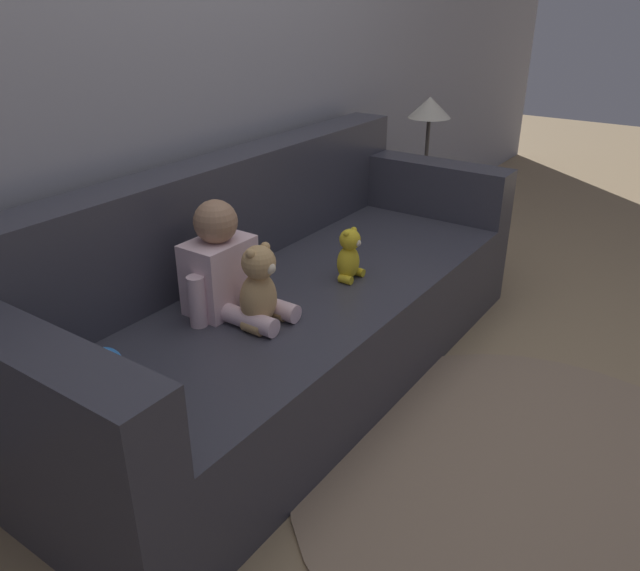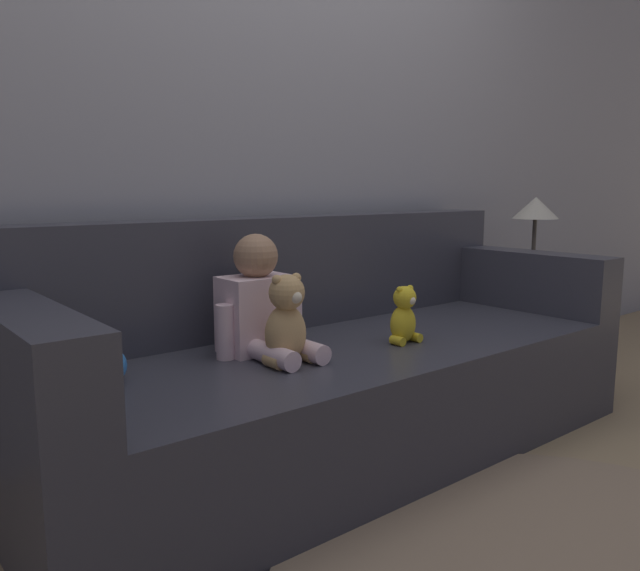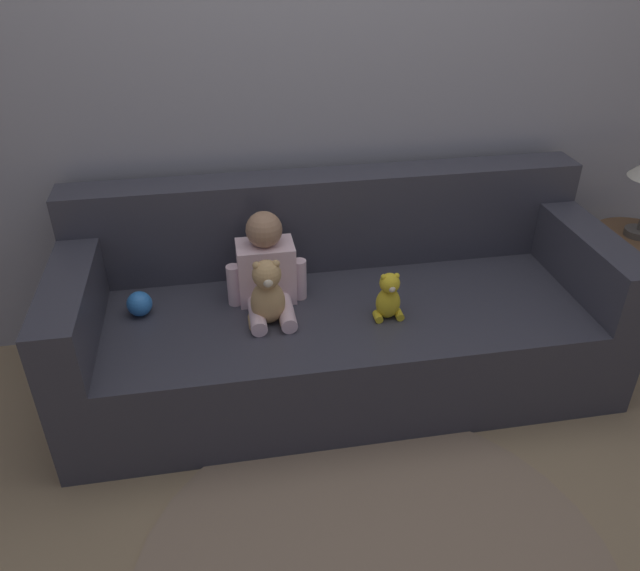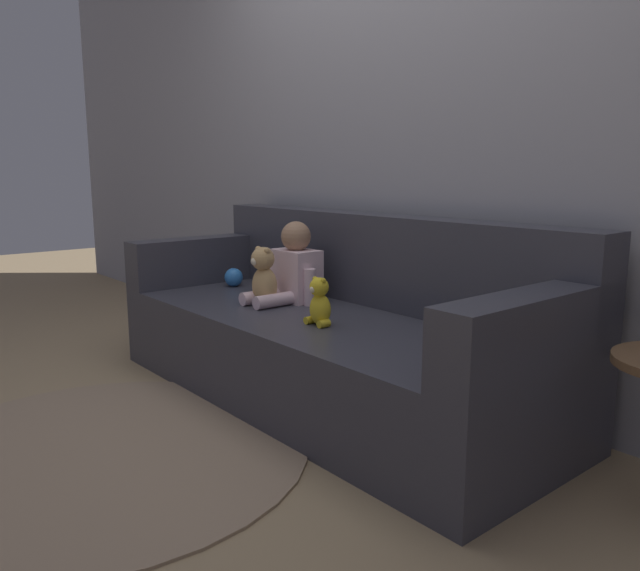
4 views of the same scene
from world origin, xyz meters
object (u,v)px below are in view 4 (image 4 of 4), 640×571
(plush_toy_side, at_px, (320,303))
(toy_ball, at_px, (234,277))
(person_baby, at_px, (293,270))
(teddy_bear_brown, at_px, (264,278))
(couch, at_px, (332,334))

(plush_toy_side, distance_m, toy_ball, 0.95)
(person_baby, distance_m, teddy_bear_brown, 0.16)
(couch, distance_m, teddy_bear_brown, 0.41)
(plush_toy_side, relative_size, toy_ball, 2.00)
(person_baby, distance_m, plush_toy_side, 0.49)
(teddy_bear_brown, relative_size, toy_ball, 2.76)
(couch, height_order, toy_ball, couch)
(couch, relative_size, toy_ball, 22.31)
(teddy_bear_brown, bearing_deg, toy_ball, 163.80)
(toy_ball, bearing_deg, couch, 0.76)
(couch, xyz_separation_m, teddy_bear_brown, (-0.30, -0.15, 0.23))
(plush_toy_side, bearing_deg, couch, 127.05)
(plush_toy_side, xyz_separation_m, toy_ball, (-0.93, 0.19, -0.04))
(plush_toy_side, bearing_deg, toy_ball, 168.79)
(teddy_bear_brown, bearing_deg, plush_toy_side, -5.69)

